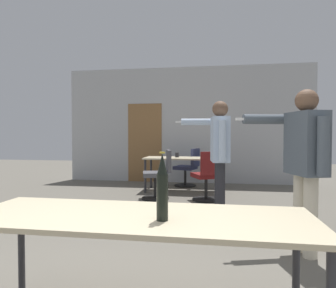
% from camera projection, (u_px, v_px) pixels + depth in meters
% --- Properties ---
extents(back_wall, '(6.30, 0.12, 2.97)m').
position_uv_depth(back_wall, '(186.00, 125.00, 7.75)').
color(back_wall, '#B2B5B7').
rests_on(back_wall, ground_plane).
extents(conference_table_near, '(2.12, 0.73, 0.74)m').
position_uv_depth(conference_table_near, '(138.00, 225.00, 1.83)').
color(conference_table_near, '#C6B793').
rests_on(conference_table_near, ground_plane).
extents(conference_table_far, '(1.67, 0.70, 0.74)m').
position_uv_depth(conference_table_far, '(183.00, 161.00, 6.52)').
color(conference_table_far, '#C6B793').
rests_on(conference_table_far, ground_plane).
extents(person_near_casual, '(0.83, 0.63, 1.72)m').
position_uv_depth(person_near_casual, '(219.00, 148.00, 4.38)').
color(person_near_casual, '#28282D').
rests_on(person_near_casual, ground_plane).
extents(person_far_watching, '(0.88, 0.64, 1.69)m').
position_uv_depth(person_far_watching, '(305.00, 156.00, 3.05)').
color(person_far_watching, beige).
rests_on(person_far_watching, ground_plane).
extents(office_chair_far_left, '(0.63, 0.66, 0.93)m').
position_uv_depth(office_chair_far_left, '(208.00, 178.00, 5.54)').
color(office_chair_far_left, black).
rests_on(office_chair_far_left, ground_plane).
extents(office_chair_near_pushed, '(0.63, 0.58, 0.91)m').
position_uv_depth(office_chair_near_pushed, '(188.00, 169.00, 7.14)').
color(office_chair_near_pushed, black).
rests_on(office_chair_near_pushed, ground_plane).
extents(office_chair_mid_tucked, '(0.61, 0.56, 0.94)m').
position_uv_depth(office_chair_mid_tucked, '(159.00, 176.00, 5.73)').
color(office_chair_mid_tucked, black).
rests_on(office_chair_mid_tucked, ground_plane).
extents(beer_bottle, '(0.07, 0.07, 0.39)m').
position_uv_depth(beer_bottle, '(162.00, 188.00, 1.70)').
color(beer_bottle, black).
rests_on(beer_bottle, conference_table_near).
extents(drink_cup, '(0.09, 0.09, 0.10)m').
position_uv_depth(drink_cup, '(177.00, 155.00, 6.62)').
color(drink_cup, '#232328').
rests_on(drink_cup, conference_table_far).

